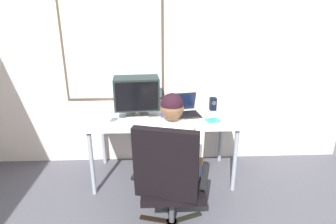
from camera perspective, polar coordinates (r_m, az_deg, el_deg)
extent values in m
cube|color=beige|center=(3.33, -0.90, 11.74)|extent=(4.66, 0.06, 2.73)
cube|color=#4C3828|center=(3.31, -11.39, 13.53)|extent=(1.18, 0.01, 1.33)
cube|color=silver|center=(3.31, -11.40, 13.52)|extent=(1.12, 0.02, 1.27)
cylinder|color=gray|center=(2.98, -15.57, -10.30)|extent=(0.04, 0.04, 0.73)
cylinder|color=gray|center=(3.02, 13.74, -9.74)|extent=(0.04, 0.04, 0.73)
cylinder|color=gray|center=(3.55, -13.36, -5.13)|extent=(0.04, 0.04, 0.73)
cylinder|color=gray|center=(3.58, 10.93, -4.73)|extent=(0.04, 0.04, 0.73)
cube|color=white|center=(3.04, -1.04, -1.07)|extent=(1.62, 0.78, 0.03)
cube|color=black|center=(2.75, -2.56, -21.44)|extent=(0.31, 0.12, 0.02)
cube|color=black|center=(2.77, 3.87, -21.07)|extent=(0.30, 0.15, 0.02)
cube|color=black|center=(2.83, 0.45, -19.90)|extent=(0.06, 0.31, 0.02)
cylinder|color=black|center=(2.72, 0.78, -21.93)|extent=(0.10, 0.10, 0.02)
cylinder|color=#3F3F44|center=(2.59, 0.80, -18.67)|extent=(0.05, 0.05, 0.37)
cube|color=black|center=(2.47, 0.82, -14.90)|extent=(0.52, 0.52, 0.06)
cube|color=black|center=(2.11, -0.50, -11.00)|extent=(0.51, 0.23, 0.60)
cube|color=black|center=(2.37, 7.71, -13.03)|extent=(0.15, 0.37, 0.02)
cube|color=black|center=(2.47, -5.72, -11.50)|extent=(0.15, 0.37, 0.02)
cylinder|color=#38496D|center=(2.63, 5.24, -11.90)|extent=(0.26, 0.44, 0.15)
cylinder|color=#38496D|center=(2.92, 5.69, -13.55)|extent=(0.12, 0.12, 0.44)
cube|color=black|center=(3.07, 5.72, -15.80)|extent=(0.16, 0.26, 0.08)
cylinder|color=#38496D|center=(2.68, -1.67, -11.15)|extent=(0.26, 0.44, 0.15)
cylinder|color=#38496D|center=(2.97, -0.60, -12.86)|extent=(0.12, 0.12, 0.44)
cube|color=black|center=(3.12, -0.32, -15.11)|extent=(0.16, 0.26, 0.08)
cube|color=silver|center=(2.34, 0.81, -8.40)|extent=(0.46, 0.43, 0.58)
sphere|color=brown|center=(2.19, 0.86, 0.80)|extent=(0.19, 0.19, 0.19)
sphere|color=black|center=(2.18, 0.86, 1.55)|extent=(0.19, 0.19, 0.19)
cylinder|color=silver|center=(2.30, 6.47, -5.76)|extent=(0.14, 0.20, 0.29)
cylinder|color=brown|center=(2.44, 6.60, -7.82)|extent=(0.11, 0.15, 0.27)
sphere|color=brown|center=(2.49, 6.68, -7.95)|extent=(0.09, 0.09, 0.09)
cylinder|color=silver|center=(2.39, -4.11, -4.77)|extent=(0.14, 0.21, 0.29)
cylinder|color=brown|center=(2.53, -3.16, -4.48)|extent=(0.13, 0.22, 0.26)
sphere|color=brown|center=(2.58, -2.63, -2.36)|extent=(0.09, 0.09, 0.09)
cube|color=beige|center=(3.05, -6.37, -0.67)|extent=(0.26, 0.22, 0.02)
cylinder|color=beige|center=(3.03, -6.40, 0.19)|extent=(0.04, 0.04, 0.08)
cube|color=black|center=(2.97, -6.55, 4.00)|extent=(0.50, 0.33, 0.34)
cube|color=black|center=(2.83, -6.49, 3.22)|extent=(0.44, 0.04, 0.30)
cube|color=black|center=(3.05, 3.78, -0.63)|extent=(0.34, 0.29, 0.02)
cube|color=black|center=(3.04, 3.78, -0.45)|extent=(0.31, 0.25, 0.00)
cube|color=black|center=(3.15, 3.03, 2.26)|extent=(0.32, 0.14, 0.22)
cube|color=#0F1933|center=(3.14, 3.07, 2.17)|extent=(0.29, 0.12, 0.19)
cylinder|color=silver|center=(2.88, -12.13, -2.36)|extent=(0.07, 0.07, 0.00)
cylinder|color=silver|center=(2.87, -12.19, -1.65)|extent=(0.01, 0.01, 0.07)
cylinder|color=silver|center=(2.84, -12.28, -0.36)|extent=(0.07, 0.07, 0.06)
cylinder|color=#5F0B1D|center=(2.85, -12.26, -0.72)|extent=(0.07, 0.07, 0.03)
cube|color=black|center=(3.25, 9.34, 1.69)|extent=(0.08, 0.08, 0.15)
cylinder|color=#333338|center=(3.20, 9.58, 1.84)|extent=(0.05, 0.01, 0.05)
cube|color=teal|center=(2.93, 9.30, -1.74)|extent=(0.17, 0.16, 0.01)
cylinder|color=navy|center=(2.82, -0.62, -1.28)|extent=(0.09, 0.09, 0.10)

